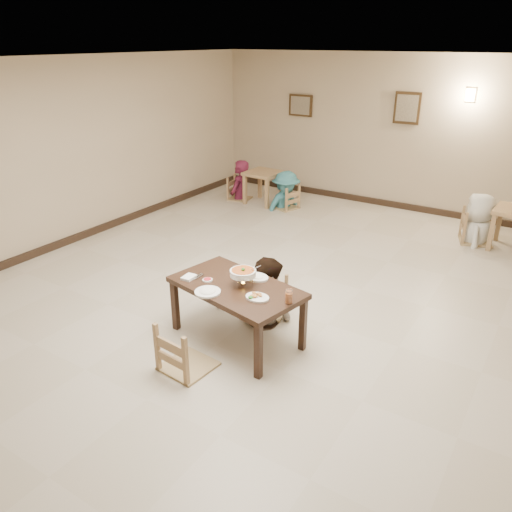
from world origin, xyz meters
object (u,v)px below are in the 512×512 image
Objects in this scene: bg_table_left at (263,178)px; bg_chair_rl at (480,212)px; chair_near at (186,324)px; bg_chair_lr at (286,186)px; bg_diner_b at (286,171)px; bg_diner_a at (239,160)px; bg_chair_ll at (240,178)px; main_diner at (266,258)px; bg_diner_c at (484,194)px; drink_glass at (289,297)px; curry_warmer at (243,273)px; main_table at (236,292)px; chair_far at (269,281)px.

bg_chair_rl is (4.25, 0.09, -0.01)m from bg_table_left.
bg_chair_lr is at bearing -66.05° from chair_near.
bg_chair_rl is at bearing -69.80° from bg_diner_b.
bg_chair_lr is at bearing 82.07° from bg_diner_a.
bg_chair_rl is 3.69m from bg_diner_b.
bg_table_left is 0.75× the size of bg_chair_ll.
bg_diner_c is at bearing -101.48° from main_diner.
bg_diner_a is at bearing 107.01° from bg_diner_b.
drink_glass is 5.66m from bg_table_left.
bg_diner_c reaches higher than curry_warmer.
main_diner reaches higher than curry_warmer.
bg_diner_b is at bearing 113.89° from curry_warmer.
main_table is at bearing -28.56° from bg_diner_c.
main_diner is 4.46m from bg_diner_c.
curry_warmer is 5.26m from bg_table_left.
curry_warmer is (0.03, -0.54, 0.03)m from main_diner.
bg_table_left is at bearing -80.25° from bg_chair_lr.
bg_chair_ll reaches higher than main_table.
bg_diner_b is (-2.63, 4.60, 0.01)m from drink_glass.
bg_chair_ll is (-3.09, 4.57, -0.15)m from main_table.
bg_chair_lr is at bearing -5.65° from bg_table_left.
main_table is at bearing -94.16° from chair_near.
bg_chair_ll is (-3.15, 4.54, -0.39)m from curry_warmer.
chair_near is 5.76m from bg_chair_rl.
drink_glass is 0.09× the size of bg_diner_c.
main_diner is 0.96× the size of bg_diner_a.
curry_warmer is 4.97m from bg_chair_rl.
chair_far is at bearing 138.88° from bg_chair_rl.
curry_warmer is at bearing 142.73° from bg_chair_rl.
bg_diner_b is (1.15, -0.02, 0.31)m from bg_chair_ll.
chair_near is at bearing -161.23° from bg_chair_ll.
bg_diner_b is at bearing 74.78° from bg_chair_rl.
drink_glass is 5.31m from bg_chair_lr.
chair_near is 1.14× the size of bg_chair_ll.
bg_table_left is at bearing 73.69° from bg_chair_rl.
main_diner is at bearing -135.75° from bg_diner_b.
main_diner is (0.04, -0.13, 0.38)m from chair_far.
chair_near is 7.00× the size of drink_glass.
bg_chair_lr reaches higher than main_table.
bg_diner_b is at bearing -95.93° from bg_diner_c.
main_table is at bearing 26.97° from bg_diner_a.
bg_table_left is (-2.55, 4.03, -0.28)m from main_diner.
bg_table_left is 4.25m from bg_chair_rl.
chair_near reaches higher than bg_table_left.
bg_chair_rl is at bearing 70.27° from curry_warmer.
bg_diner_a is at bearing 124.82° from curry_warmer.
bg_diner_c is (1.05, 4.75, 0.09)m from drink_glass.
bg_chair_rl is at bearing 84.50° from bg_diner_a.
drink_glass is at bearing -20.68° from bg_diner_c.
main_diner is 5.07m from bg_diner_a.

